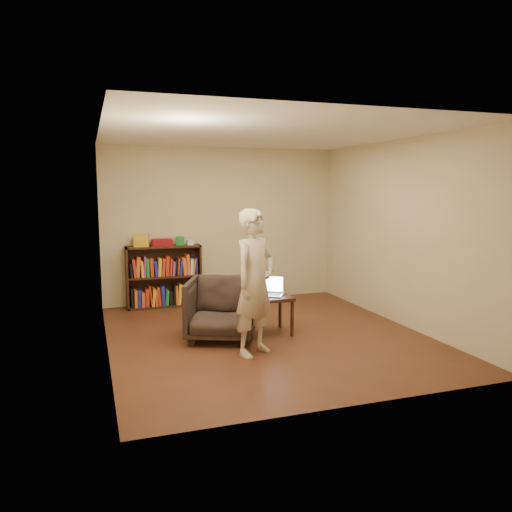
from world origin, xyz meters
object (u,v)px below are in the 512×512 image
object	(u,v)px
armchair	(221,309)
laptop	(271,290)
side_table	(271,302)
person	(255,283)
bookshelf	(164,280)
stool	(263,279)

from	to	relation	value
armchair	laptop	xyz separation A→B (m)	(0.70, 0.08, 0.18)
side_table	person	size ratio (longest dim) A/B	0.30
armchair	person	world-z (taller)	person
laptop	person	world-z (taller)	person
side_table	person	world-z (taller)	person
bookshelf	armchair	distance (m)	2.08
side_table	person	distance (m)	0.96
armchair	side_table	size ratio (longest dim) A/B	1.70
stool	person	xyz separation A→B (m)	(-0.96, -2.45, 0.45)
stool	side_table	xyz separation A→B (m)	(-0.50, -1.72, 0.02)
stool	laptop	world-z (taller)	laptop
person	side_table	bearing A→B (deg)	24.26
laptop	bookshelf	bearing A→B (deg)	153.49
side_table	bookshelf	bearing A→B (deg)	119.34
armchair	laptop	size ratio (longest dim) A/B	2.07
armchair	person	xyz separation A→B (m)	(0.22, -0.69, 0.45)
bookshelf	person	xyz separation A→B (m)	(0.66, -2.72, 0.41)
stool	person	world-z (taller)	person
stool	side_table	distance (m)	1.79
armchair	laptop	world-z (taller)	armchair
bookshelf	laptop	world-z (taller)	bookshelf
stool	armchair	bearing A→B (deg)	-124.01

